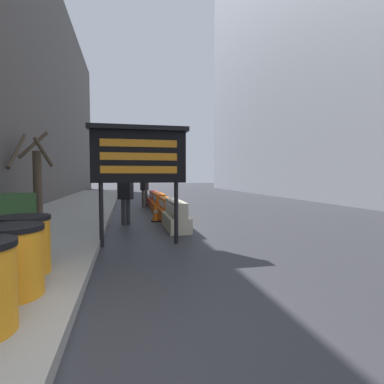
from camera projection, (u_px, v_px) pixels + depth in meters
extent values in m
plane|color=#2D2D33|center=(58.00, 369.00, 2.50)|extent=(120.00, 120.00, 0.00)
cube|color=#4C4742|center=(5.00, 32.00, 10.88)|extent=(0.40, 50.40, 13.64)
cylinder|color=#4C3D2D|center=(38.00, 183.00, 10.84)|extent=(0.30, 0.30, 2.33)
cylinder|color=#4C3D2D|center=(43.00, 152.00, 10.63)|extent=(0.55, 0.69, 1.05)
cylinder|color=#4C3D2D|center=(33.00, 145.00, 11.14)|extent=(0.98, 0.61, 1.12)
cylinder|color=#4C3D2D|center=(17.00, 150.00, 10.72)|extent=(0.29, 1.45, 1.40)
cylinder|color=orange|center=(10.00, 264.00, 3.56)|extent=(0.74, 0.74, 0.79)
cylinder|color=black|center=(8.00, 228.00, 3.54)|extent=(0.77, 0.77, 0.06)
cylinder|color=orange|center=(23.00, 247.00, 4.39)|extent=(0.74, 0.74, 0.79)
cylinder|color=black|center=(22.00, 218.00, 4.37)|extent=(0.77, 0.77, 0.06)
cylinder|color=black|center=(101.00, 215.00, 6.72)|extent=(0.10, 0.10, 1.45)
cylinder|color=black|center=(176.00, 213.00, 7.09)|extent=(0.10, 0.10, 1.45)
cube|color=black|center=(139.00, 157.00, 6.83)|extent=(2.13, 0.24, 1.19)
cube|color=black|center=(139.00, 128.00, 6.73)|extent=(2.25, 0.34, 0.10)
cube|color=orange|center=(139.00, 143.00, 6.69)|extent=(1.71, 0.02, 0.17)
cube|color=orange|center=(139.00, 156.00, 6.71)|extent=(1.71, 0.02, 0.17)
cube|color=orange|center=(140.00, 170.00, 6.72)|extent=(1.71, 0.02, 0.17)
cube|color=beige|center=(176.00, 222.00, 9.00)|extent=(0.60, 2.01, 0.43)
cube|color=beige|center=(176.00, 208.00, 8.97)|extent=(0.36, 2.01, 0.43)
cube|color=white|center=(169.00, 208.00, 8.93)|extent=(0.02, 1.60, 0.22)
cube|color=orange|center=(166.00, 213.00, 11.21)|extent=(0.54, 1.79, 0.39)
cube|color=orange|center=(166.00, 203.00, 11.19)|extent=(0.32, 1.79, 0.39)
cube|color=white|center=(161.00, 203.00, 11.16)|extent=(0.02, 1.43, 0.19)
cube|color=orange|center=(159.00, 207.00, 13.47)|extent=(0.63, 1.96, 0.40)
cube|color=orange|center=(159.00, 198.00, 13.45)|extent=(0.38, 1.96, 0.40)
cube|color=white|center=(155.00, 198.00, 13.40)|extent=(0.02, 1.57, 0.20)
cube|color=red|center=(154.00, 202.00, 15.72)|extent=(0.59, 2.13, 0.39)
cube|color=red|center=(154.00, 195.00, 15.70)|extent=(0.35, 2.13, 0.39)
cube|color=white|center=(151.00, 195.00, 15.66)|extent=(0.02, 1.71, 0.19)
cube|color=black|center=(166.00, 211.00, 13.49)|extent=(0.33, 0.33, 0.04)
cone|color=orange|center=(166.00, 204.00, 13.47)|extent=(0.26, 0.26, 0.55)
cylinder|color=white|center=(166.00, 204.00, 13.47)|extent=(0.15, 0.15, 0.08)
cube|color=black|center=(162.00, 205.00, 16.30)|extent=(0.40, 0.40, 0.04)
cone|color=orange|center=(162.00, 198.00, 16.28)|extent=(0.32, 0.32, 0.67)
cylinder|color=white|center=(162.00, 198.00, 16.28)|extent=(0.18, 0.18, 0.09)
cube|color=black|center=(156.00, 221.00, 10.53)|extent=(0.33, 0.33, 0.04)
cone|color=orange|center=(156.00, 212.00, 10.51)|extent=(0.27, 0.27, 0.55)
cylinder|color=white|center=(156.00, 212.00, 10.51)|extent=(0.15, 0.15, 0.08)
cylinder|color=#2D2D30|center=(126.00, 171.00, 20.36)|extent=(0.12, 0.12, 3.88)
cube|color=#23281E|center=(126.00, 148.00, 20.12)|extent=(0.28, 0.28, 0.84)
sphere|color=red|center=(126.00, 144.00, 19.96)|extent=(0.15, 0.15, 0.15)
sphere|color=#392C06|center=(126.00, 148.00, 19.98)|extent=(0.15, 0.15, 0.15)
sphere|color=black|center=(126.00, 152.00, 19.99)|extent=(0.15, 0.15, 0.15)
cylinder|color=#514C42|center=(143.00, 199.00, 15.35)|extent=(0.14, 0.14, 0.86)
cylinder|color=#514C42|center=(146.00, 198.00, 15.38)|extent=(0.14, 0.14, 0.86)
cube|color=black|center=(144.00, 183.00, 15.32)|extent=(0.45, 0.54, 0.68)
sphere|color=#C96D49|center=(144.00, 175.00, 15.29)|extent=(0.24, 0.24, 0.24)
cylinder|color=#333338|center=(123.00, 212.00, 9.83)|extent=(0.14, 0.14, 0.83)
cylinder|color=#333338|center=(128.00, 212.00, 9.87)|extent=(0.14, 0.14, 0.83)
cube|color=black|center=(125.00, 189.00, 9.81)|extent=(0.52, 0.44, 0.66)
sphere|color=#899061|center=(125.00, 176.00, 9.78)|extent=(0.23, 0.23, 0.23)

